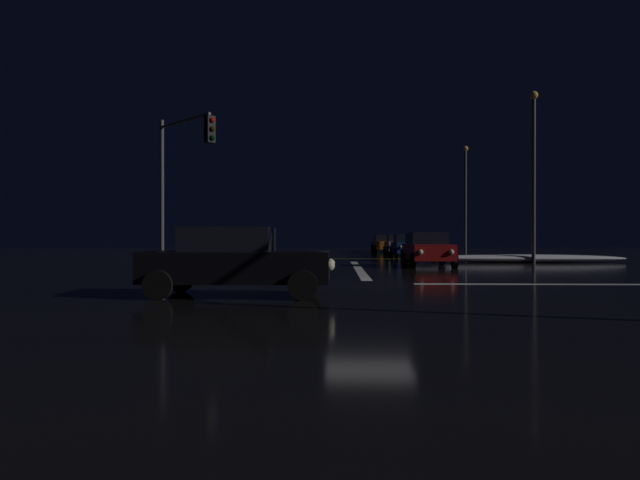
{
  "coord_description": "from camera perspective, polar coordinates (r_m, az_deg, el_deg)",
  "views": [
    {
      "loc": [
        -0.94,
        -16.74,
        1.34
      ],
      "look_at": [
        -1.75,
        11.81,
        1.21
      ],
      "focal_mm": 32.7,
      "sensor_mm": 36.0,
      "label": 1
    }
  ],
  "objects": [
    {
      "name": "centre_line_ns",
      "position": [
        36.59,
        3.1,
        -1.83
      ],
      "size": [
        22.0,
        0.15,
        0.01
      ],
      "color": "yellow",
      "rests_on": "ground"
    },
    {
      "name": "ground",
      "position": [
        16.82,
        4.84,
        -4.47
      ],
      "size": [
        120.0,
        120.0,
        0.1
      ],
      "primitive_type": "cube",
      "color": "black"
    },
    {
      "name": "sedan_white",
      "position": [
        33.13,
        9.95,
        -0.67
      ],
      "size": [
        2.02,
        4.33,
        1.57
      ],
      "color": "silver",
      "rests_on": "ground"
    },
    {
      "name": "snow_bank_left_curb",
      "position": [
        37.63,
        -10.76,
        -1.36
      ],
      "size": [
        6.45,
        1.5,
        0.56
      ],
      "color": "white",
      "rests_on": "ground"
    },
    {
      "name": "sedan_green",
      "position": [
        57.04,
        6.12,
        -0.28
      ],
      "size": [
        2.02,
        4.33,
        1.57
      ],
      "color": "#14512D",
      "rests_on": "ground"
    },
    {
      "name": "stop_line_north",
      "position": [
        25.0,
        3.78,
        -2.8
      ],
      "size": [
        0.35,
        14.05,
        0.01
      ],
      "color": "white",
      "rests_on": "ground"
    },
    {
      "name": "traffic_signal_nw",
      "position": [
        25.27,
        -13.48,
        7.33
      ],
      "size": [
        3.03,
        3.03,
        6.49
      ],
      "color": "#4C4C51",
      "rests_on": "ground"
    },
    {
      "name": "sedan_blue",
      "position": [
        38.92,
        8.54,
        -0.53
      ],
      "size": [
        2.02,
        4.33,
        1.57
      ],
      "color": "navy",
      "rests_on": "ground"
    },
    {
      "name": "sedan_silver",
      "position": [
        44.54,
        7.68,
        -0.43
      ],
      "size": [
        2.02,
        4.33,
        1.57
      ],
      "color": "#B7B7BC",
      "rests_on": "ground"
    },
    {
      "name": "sedan_red",
      "position": [
        27.19,
        10.52,
        -0.88
      ],
      "size": [
        2.02,
        4.33,
        1.57
      ],
      "color": "maroon",
      "rests_on": "ground"
    },
    {
      "name": "streetlamp_right_far",
      "position": [
        47.8,
        14.04,
        4.63
      ],
      "size": [
        0.44,
        0.44,
        8.61
      ],
      "color": "#424247",
      "rests_on": "ground"
    },
    {
      "name": "snow_bank_right_curb",
      "position": [
        32.88,
        19.24,
        -1.71
      ],
      "size": [
        10.92,
        1.5,
        0.43
      ],
      "color": "white",
      "rests_on": "ground"
    },
    {
      "name": "sedan_orange",
      "position": [
        50.9,
        6.35,
        -0.35
      ],
      "size": [
        2.02,
        4.33,
        1.57
      ],
      "color": "#C66014",
      "rests_on": "ground"
    },
    {
      "name": "sedan_black_crossing",
      "position": [
        13.44,
        -8.27,
        -2.03
      ],
      "size": [
        4.33,
        2.02,
        1.57
      ],
      "color": "black",
      "rests_on": "ground"
    },
    {
      "name": "streetlamp_right_near",
      "position": [
        32.45,
        20.18,
        7.01
      ],
      "size": [
        0.44,
        0.44,
        8.95
      ],
      "color": "#424247",
      "rests_on": "ground"
    }
  ]
}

